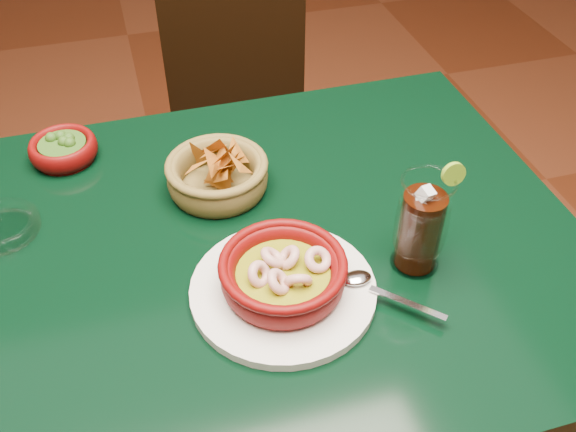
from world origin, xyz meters
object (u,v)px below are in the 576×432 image
object	(u,v)px
dining_table	(201,297)
shrimp_plate	(283,278)
chip_basket	(218,175)
dining_chair	(237,135)
cola_drink	(421,225)

from	to	relation	value
dining_table	shrimp_plate	xyz separation A→B (m)	(0.11, -0.11, 0.13)
shrimp_plate	chip_basket	bearing A→B (deg)	99.41
dining_table	dining_chair	bearing A→B (deg)	73.59
chip_basket	dining_chair	bearing A→B (deg)	75.85
dining_table	cola_drink	xyz separation A→B (m)	(0.31, -0.11, 0.18)
chip_basket	cola_drink	xyz separation A→B (m)	(0.24, -0.25, 0.05)
dining_chair	cola_drink	distance (m)	0.89
shrimp_plate	cola_drink	world-z (taller)	cola_drink
shrimp_plate	cola_drink	bearing A→B (deg)	1.27
chip_basket	cola_drink	distance (m)	0.35
shrimp_plate	cola_drink	xyz separation A→B (m)	(0.20, 0.00, 0.04)
dining_table	chip_basket	xyz separation A→B (m)	(0.07, 0.14, 0.13)
shrimp_plate	chip_basket	size ratio (longest dim) A/B	1.63
chip_basket	shrimp_plate	bearing A→B (deg)	-80.59
dining_chair	chip_basket	bearing A→B (deg)	-104.15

